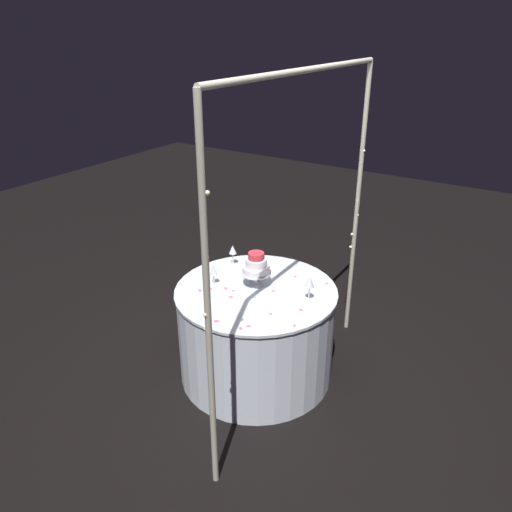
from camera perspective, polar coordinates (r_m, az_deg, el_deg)
name	(u,v)px	position (r m, az deg, el deg)	size (l,w,h in m)	color
ground_plane	(256,372)	(4.01, 0.00, -13.20)	(12.00, 12.00, 0.00)	black
decorative_arch	(302,203)	(3.14, 5.29, 6.15)	(2.02, 0.06, 2.27)	#B7B29E
main_table	(256,332)	(3.79, 0.00, -8.79)	(1.18, 1.18, 0.74)	silver
tiered_cake	(256,266)	(3.57, 0.01, -1.18)	(0.22, 0.22, 0.26)	silver
wine_glass_0	(310,283)	(3.41, 6.19, -3.07)	(0.06, 0.06, 0.18)	silver
wine_glass_1	(233,250)	(3.90, -2.70, 0.65)	(0.06, 0.06, 0.17)	silver
wine_glass_2	(214,271)	(3.63, -4.91, -1.69)	(0.06, 0.06, 0.16)	silver
rose_petal_0	(210,289)	(3.61, -5.28, -3.81)	(0.03, 0.02, 0.00)	#EA6B84
rose_petal_1	(295,276)	(3.78, 4.55, -2.36)	(0.03, 0.02, 0.00)	#EA6B84
rose_petal_2	(248,326)	(3.18, -0.87, -8.07)	(0.04, 0.02, 0.00)	#EA6B84
rose_petal_3	(271,314)	(3.30, 1.69, -6.67)	(0.03, 0.02, 0.00)	#EA6B84
rose_petal_4	(217,321)	(3.24, -4.57, -7.48)	(0.04, 0.03, 0.00)	#EA6B84
rose_petal_5	(243,271)	(3.86, -1.52, -1.69)	(0.03, 0.02, 0.00)	#EA6B84
rose_petal_6	(294,326)	(3.19, 4.45, -7.99)	(0.03, 0.02, 0.00)	#EA6B84
rose_petal_7	(327,284)	(3.70, 8.14, -3.16)	(0.03, 0.02, 0.00)	#EA6B84
rose_petal_8	(241,328)	(3.16, -1.78, -8.33)	(0.04, 0.02, 0.00)	#EA6B84
rose_petal_9	(255,271)	(3.84, -0.08, -1.77)	(0.03, 0.02, 0.00)	#EA6B84
rose_petal_10	(249,261)	(4.01, -0.86, -0.56)	(0.03, 0.02, 0.00)	#EA6B84
rose_petal_11	(301,310)	(3.36, 5.20, -6.20)	(0.03, 0.02, 0.00)	#EA6B84
rose_petal_12	(226,288)	(3.61, -3.50, -3.74)	(0.04, 0.02, 0.00)	#EA6B84
rose_petal_13	(273,291)	(3.57, 2.02, -4.06)	(0.03, 0.02, 0.00)	#EA6B84
rose_petal_14	(255,297)	(3.49, -0.14, -4.80)	(0.02, 0.02, 0.00)	#EA6B84
rose_petal_15	(233,291)	(3.57, -2.61, -4.02)	(0.03, 0.02, 0.00)	#EA6B84
rose_petal_16	(208,272)	(3.84, -5.53, -1.90)	(0.03, 0.02, 0.00)	#EA6B84
rose_petal_17	(270,270)	(3.87, 1.59, -1.60)	(0.04, 0.02, 0.00)	#EA6B84
rose_petal_18	(200,291)	(3.60, -6.48, -3.97)	(0.04, 0.03, 0.00)	#EA6B84
rose_petal_19	(231,297)	(3.50, -2.90, -4.74)	(0.04, 0.03, 0.00)	#EA6B84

